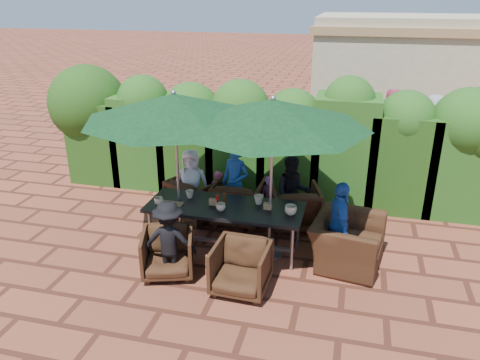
% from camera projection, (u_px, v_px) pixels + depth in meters
% --- Properties ---
extents(ground, '(80.00, 80.00, 0.00)m').
position_uv_depth(ground, '(236.00, 250.00, 7.32)').
color(ground, brown).
rests_on(ground, ground).
extents(dining_table, '(2.38, 0.90, 0.75)m').
position_uv_depth(dining_table, '(225.00, 210.00, 7.11)').
color(dining_table, black).
rests_on(dining_table, ground).
extents(umbrella_left, '(2.71, 2.71, 2.46)m').
position_uv_depth(umbrella_left, '(174.00, 107.00, 6.76)').
color(umbrella_left, gray).
rests_on(umbrella_left, ground).
extents(umbrella_right, '(2.74, 2.74, 2.46)m').
position_uv_depth(umbrella_right, '(273.00, 113.00, 6.41)').
color(umbrella_right, gray).
rests_on(umbrella_right, ground).
extents(chair_far_left, '(1.03, 1.01, 0.82)m').
position_uv_depth(chair_far_left, '(196.00, 196.00, 8.26)').
color(chair_far_left, black).
rests_on(chair_far_left, ground).
extents(chair_far_mid, '(0.84, 0.79, 0.85)m').
position_uv_depth(chair_far_mid, '(239.00, 199.00, 8.09)').
color(chair_far_mid, black).
rests_on(chair_far_mid, ground).
extents(chair_far_right, '(0.97, 0.94, 0.82)m').
position_uv_depth(chair_far_right, '(295.00, 205.00, 7.92)').
color(chair_far_right, black).
rests_on(chair_far_right, ground).
extents(chair_near_left, '(0.88, 0.85, 0.73)m').
position_uv_depth(chair_near_left, '(168.00, 251.00, 6.60)').
color(chair_near_left, black).
rests_on(chair_near_left, ground).
extents(chair_near_right, '(0.75, 0.71, 0.75)m').
position_uv_depth(chair_near_right, '(241.00, 266.00, 6.23)').
color(chair_near_right, black).
rests_on(chair_near_right, ground).
extents(chair_end_right, '(0.88, 1.20, 0.96)m').
position_uv_depth(chair_end_right, '(348.00, 234.00, 6.81)').
color(chair_end_right, black).
rests_on(chair_end_right, ground).
extents(adult_far_left, '(0.71, 0.54, 1.28)m').
position_uv_depth(adult_far_left, '(191.00, 185.00, 8.15)').
color(adult_far_left, white).
rests_on(adult_far_left, ground).
extents(adult_far_mid, '(0.60, 0.54, 1.40)m').
position_uv_depth(adult_far_mid, '(235.00, 184.00, 8.02)').
color(adult_far_mid, '#2157B4').
rests_on(adult_far_mid, ground).
extents(adult_far_right, '(0.69, 0.51, 1.28)m').
position_uv_depth(adult_far_right, '(293.00, 193.00, 7.78)').
color(adult_far_right, black).
rests_on(adult_far_right, ground).
extents(adult_near_left, '(0.78, 0.43, 1.15)m').
position_uv_depth(adult_near_left, '(169.00, 240.00, 6.45)').
color(adult_near_left, black).
rests_on(adult_near_left, ground).
extents(adult_end_right, '(0.57, 0.83, 1.29)m').
position_uv_depth(adult_end_right, '(339.00, 224.00, 6.76)').
color(adult_end_right, '#2157B4').
rests_on(adult_end_right, ground).
extents(child_left, '(0.38, 0.34, 0.86)m').
position_uv_depth(child_left, '(219.00, 194.00, 8.27)').
color(child_left, '#CF496D').
rests_on(child_left, ground).
extents(child_right, '(0.33, 0.28, 0.85)m').
position_uv_depth(child_right, '(269.00, 200.00, 8.07)').
color(child_right, '#9B50AD').
rests_on(child_right, ground).
extents(pedestrian_a, '(1.73, 1.08, 1.75)m').
position_uv_depth(pedestrian_a, '(340.00, 129.00, 10.58)').
color(pedestrian_a, '#24843A').
rests_on(pedestrian_a, ground).
extents(pedestrian_b, '(0.89, 0.57, 1.80)m').
position_uv_depth(pedestrian_b, '(388.00, 129.00, 10.50)').
color(pedestrian_b, '#CF496D').
rests_on(pedestrian_b, ground).
extents(pedestrian_c, '(1.22, 1.05, 1.76)m').
position_uv_depth(pedestrian_c, '(431.00, 135.00, 10.09)').
color(pedestrian_c, gray).
rests_on(pedestrian_c, ground).
extents(cup_a, '(0.14, 0.14, 0.11)m').
position_uv_depth(cup_a, '(159.00, 201.00, 7.11)').
color(cup_a, beige).
rests_on(cup_a, dining_table).
extents(cup_b, '(0.13, 0.13, 0.12)m').
position_uv_depth(cup_b, '(190.00, 194.00, 7.34)').
color(cup_b, beige).
rests_on(cup_b, dining_table).
extents(cup_c, '(0.14, 0.14, 0.11)m').
position_uv_depth(cup_c, '(221.00, 207.00, 6.91)').
color(cup_c, beige).
rests_on(cup_c, dining_table).
extents(cup_d, '(0.15, 0.15, 0.14)m').
position_uv_depth(cup_d, '(259.00, 200.00, 7.12)').
color(cup_d, beige).
rests_on(cup_d, dining_table).
extents(cup_e, '(0.18, 0.18, 0.14)m').
position_uv_depth(cup_e, '(291.00, 210.00, 6.78)').
color(cup_e, beige).
rests_on(cup_e, dining_table).
extents(ketchup_bottle, '(0.04, 0.04, 0.17)m').
position_uv_depth(ketchup_bottle, '(217.00, 200.00, 7.07)').
color(ketchup_bottle, '#B20C0A').
rests_on(ketchup_bottle, dining_table).
extents(sauce_bottle, '(0.04, 0.04, 0.17)m').
position_uv_depth(sauce_bottle, '(224.00, 198.00, 7.13)').
color(sauce_bottle, '#4C230C').
rests_on(sauce_bottle, dining_table).
extents(serving_tray, '(0.35, 0.25, 0.02)m').
position_uv_depth(serving_tray, '(171.00, 205.00, 7.09)').
color(serving_tray, '#926B47').
rests_on(serving_tray, dining_table).
extents(number_block_left, '(0.12, 0.06, 0.10)m').
position_uv_depth(number_block_left, '(213.00, 202.00, 7.10)').
color(number_block_left, tan).
rests_on(number_block_left, dining_table).
extents(number_block_right, '(0.12, 0.06, 0.10)m').
position_uv_depth(number_block_right, '(268.00, 206.00, 6.95)').
color(number_block_right, tan).
rests_on(number_block_right, dining_table).
extents(hedge_wall, '(9.10, 1.60, 2.40)m').
position_uv_depth(hedge_wall, '(262.00, 131.00, 8.94)').
color(hedge_wall, '#1A390F').
rests_on(hedge_wall, ground).
extents(building, '(6.20, 3.08, 3.20)m').
position_uv_depth(building, '(432.00, 80.00, 12.21)').
color(building, beige).
rests_on(building, ground).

